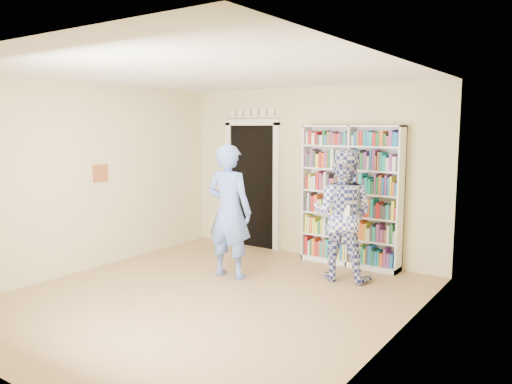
# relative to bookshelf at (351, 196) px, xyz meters

# --- Properties ---
(floor) EXTENTS (5.00, 5.00, 0.00)m
(floor) POSITION_rel_bookshelf_xyz_m (-0.80, -2.34, -1.06)
(floor) COLOR #9E7C4C
(floor) RESTS_ON ground
(ceiling) EXTENTS (5.00, 5.00, 0.00)m
(ceiling) POSITION_rel_bookshelf_xyz_m (-0.80, -2.34, 1.64)
(ceiling) COLOR white
(ceiling) RESTS_ON wall_back
(wall_back) EXTENTS (4.50, 0.00, 4.50)m
(wall_back) POSITION_rel_bookshelf_xyz_m (-0.80, 0.16, 0.29)
(wall_back) COLOR beige
(wall_back) RESTS_ON floor
(wall_left) EXTENTS (0.00, 5.00, 5.00)m
(wall_left) POSITION_rel_bookshelf_xyz_m (-3.05, -2.34, 0.29)
(wall_left) COLOR beige
(wall_left) RESTS_ON floor
(wall_right) EXTENTS (0.00, 5.00, 5.00)m
(wall_right) POSITION_rel_bookshelf_xyz_m (1.45, -2.34, 0.29)
(wall_right) COLOR beige
(wall_right) RESTS_ON floor
(bookshelf) EXTENTS (1.53, 0.29, 2.10)m
(bookshelf) POSITION_rel_bookshelf_xyz_m (0.00, 0.00, 0.00)
(bookshelf) COLOR white
(bookshelf) RESTS_ON floor
(doorway) EXTENTS (1.10, 0.08, 2.43)m
(doorway) POSITION_rel_bookshelf_xyz_m (-1.90, 0.13, 0.12)
(doorway) COLOR black
(doorway) RESTS_ON floor
(wall_art) EXTENTS (0.03, 0.25, 0.25)m
(wall_art) POSITION_rel_bookshelf_xyz_m (-3.03, -2.14, 0.34)
(wall_art) COLOR brown
(wall_art) RESTS_ON wall_left
(man_blue) EXTENTS (0.71, 0.51, 1.85)m
(man_blue) POSITION_rel_bookshelf_xyz_m (-1.13, -1.51, -0.14)
(man_blue) COLOR #6282DA
(man_blue) RESTS_ON floor
(man_plaid) EXTENTS (0.95, 0.79, 1.78)m
(man_plaid) POSITION_rel_bookshelf_xyz_m (0.20, -0.72, -0.17)
(man_plaid) COLOR navy
(man_plaid) RESTS_ON floor
(paper_sheet) EXTENTS (0.19, 0.05, 0.27)m
(paper_sheet) POSITION_rel_bookshelf_xyz_m (0.30, -0.94, -0.13)
(paper_sheet) COLOR white
(paper_sheet) RESTS_ON man_plaid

